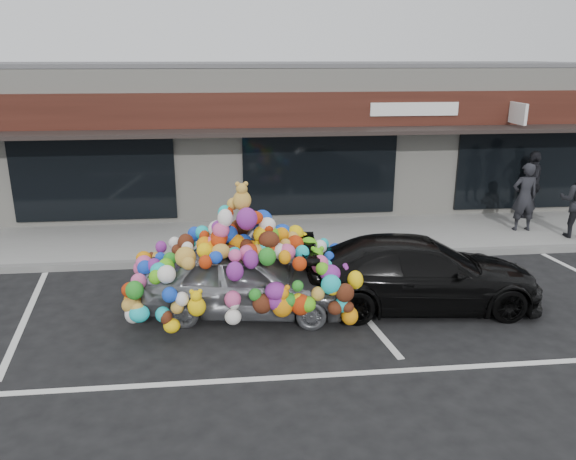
{
  "coord_description": "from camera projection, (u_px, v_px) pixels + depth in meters",
  "views": [
    {
      "loc": [
        0.54,
        -9.46,
        4.51
      ],
      "look_at": [
        1.69,
        1.4,
        1.11
      ],
      "focal_mm": 35.0,
      "sensor_mm": 36.0,
      "label": 1
    }
  ],
  "objects": [
    {
      "name": "ground",
      "position": [
        204.0,
        313.0,
        10.27
      ],
      "size": [
        90.0,
        90.0,
        0.0
      ],
      "primitive_type": "plane",
      "color": "black",
      "rests_on": "ground"
    },
    {
      "name": "shop_building",
      "position": [
        211.0,
        134.0,
        17.64
      ],
      "size": [
        24.0,
        7.2,
        4.31
      ],
      "color": "beige",
      "rests_on": "ground"
    },
    {
      "name": "sidewalk",
      "position": [
        210.0,
        241.0,
        14.04
      ],
      "size": [
        26.0,
        3.0,
        0.15
      ],
      "primitive_type": "cube",
      "color": "gray",
      "rests_on": "ground"
    },
    {
      "name": "kerb",
      "position": [
        208.0,
        262.0,
        12.62
      ],
      "size": [
        26.0,
        0.18,
        0.16
      ],
      "primitive_type": "cube",
      "color": "slate",
      "rests_on": "ground"
    },
    {
      "name": "parking_stripe_left",
      "position": [
        26.0,
        316.0,
        10.13
      ],
      "size": [
        0.73,
        4.37,
        0.01
      ],
      "primitive_type": "cube",
      "rotation": [
        0.0,
        0.0,
        0.14
      ],
      "color": "silver",
      "rests_on": "ground"
    },
    {
      "name": "parking_stripe_mid",
      "position": [
        352.0,
        302.0,
        10.74
      ],
      "size": [
        0.73,
        4.37,
        0.01
      ],
      "primitive_type": "cube",
      "rotation": [
        0.0,
        0.0,
        0.14
      ],
      "color": "silver",
      "rests_on": "ground"
    },
    {
      "name": "lane_line",
      "position": [
        335.0,
        374.0,
        8.29
      ],
      "size": [
        14.0,
        0.12,
        0.01
      ],
      "primitive_type": "cube",
      "color": "silver",
      "rests_on": "ground"
    },
    {
      "name": "toy_car",
      "position": [
        245.0,
        272.0,
        10.1
      ],
      "size": [
        2.72,
        4.18,
        2.31
      ],
      "rotation": [
        0.0,
        0.0,
        1.43
      ],
      "color": "#999FA3",
      "rests_on": "ground"
    },
    {
      "name": "black_sedan",
      "position": [
        419.0,
        273.0,
        10.43
      ],
      "size": [
        2.14,
        4.59,
        1.3
      ],
      "primitive_type": "imported",
      "rotation": [
        0.0,
        0.0,
        1.5
      ],
      "color": "black",
      "rests_on": "ground"
    },
    {
      "name": "pedestrian_a",
      "position": [
        524.0,
        197.0,
        14.42
      ],
      "size": [
        0.67,
        0.47,
        1.77
      ],
      "primitive_type": "imported",
      "rotation": [
        0.0,
        0.0,
        3.07
      ],
      "color": "#242329",
      "rests_on": "sidewalk"
    },
    {
      "name": "pedestrian_c",
      "position": [
        532.0,
        184.0,
        15.59
      ],
      "size": [
        1.19,
        0.86,
        1.87
      ],
      "primitive_type": "imported",
      "rotation": [
        0.0,
        0.0,
        4.29
      ],
      "color": "black",
      "rests_on": "sidewalk"
    }
  ]
}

